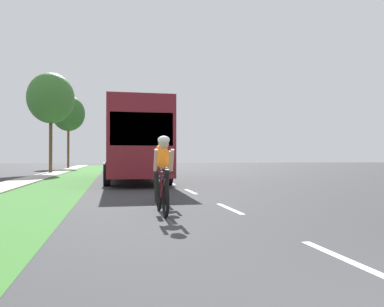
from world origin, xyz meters
name	(u,v)px	position (x,y,z in m)	size (l,w,h in m)	color
ground_plane	(159,178)	(0.00, 20.00, 0.00)	(120.00, 120.00, 0.00)	#38383A
grass_verge	(72,179)	(-4.74, 20.00, 0.00)	(2.55, 70.00, 0.01)	#38722D
sidewalk_concrete	(33,179)	(-6.75, 20.00, 0.00)	(1.47, 70.00, 0.10)	#B2ADA3
lane_markings_center	(152,175)	(0.00, 24.00, 0.00)	(0.12, 53.49, 0.01)	white
cyclist_lead	(162,174)	(-1.59, 6.25, 0.81)	(0.42, 1.72, 1.58)	black
cyclist_trailing	(162,171)	(-1.38, 7.99, 0.81)	(0.42, 1.72, 1.58)	black
bus_maroon	(133,141)	(-1.56, 17.97, 1.98)	(2.78, 11.60, 3.48)	maroon
pickup_white	(157,161)	(1.63, 35.52, 0.83)	(2.22, 5.10, 1.64)	silver
street_tree_near	(51,98)	(-7.12, 28.11, 5.56)	(3.42, 3.42, 7.45)	brown
street_tree_far	(68,114)	(-7.27, 40.61, 5.86)	(3.45, 3.45, 7.78)	brown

